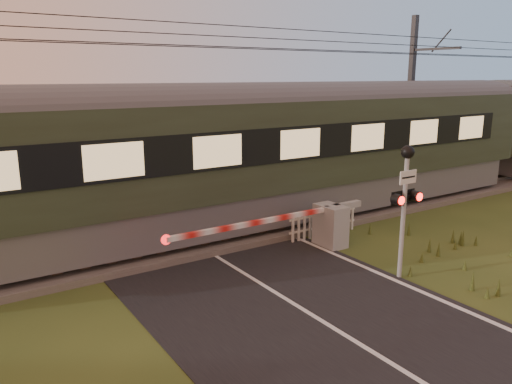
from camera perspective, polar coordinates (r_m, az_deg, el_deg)
ground at (r=9.89m, az=9.52°, el=-15.59°), size 160.00×160.00×0.00m
road at (r=9.75m, az=10.56°, el=-16.01°), size 6.00×140.00×0.03m
track_bed at (r=14.86m, az=-7.76°, el=-5.21°), size 140.00×3.40×0.39m
overhead_wires at (r=14.14m, az=-8.50°, el=17.10°), size 120.00×0.62×0.62m
train at (r=24.18m, az=24.66°, el=6.45°), size 44.99×3.10×4.20m
boom_gate at (r=14.09m, az=7.84°, el=-3.72°), size 6.16×0.92×1.22m
crossing_signal at (r=11.97m, az=16.70°, el=0.41°), size 0.81×0.34×3.19m
picket_fence at (r=15.12m, az=7.75°, el=-3.40°), size 2.55×0.07×0.87m
catenary_mast at (r=23.54m, az=17.33°, el=10.28°), size 0.23×2.46×7.24m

